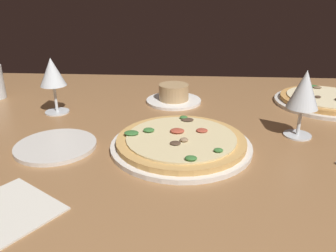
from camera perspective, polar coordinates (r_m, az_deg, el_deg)
The scene contains 7 objects.
dining_table at distance 83.23cm, azimuth -1.96°, elevation -1.87°, with size 150.00×110.00×4.00cm, color #996B42.
pizza_main at distance 72.84cm, azimuth 2.22°, elevation -2.78°, with size 30.64×30.64×3.40cm.
pizza_side at distance 110.74cm, azimuth 25.29°, elevation 3.96°, with size 29.51×29.51×3.35cm.
ramekin_on_saucer at distance 101.95cm, azimuth 0.98°, elevation 5.25°, with size 16.66×16.66×5.50cm.
wine_glass_far at distance 95.80cm, azimuth -19.12°, elevation 8.35°, with size 7.03×7.03×15.33cm.
wine_glass_near at distance 81.09cm, azimuth 22.18°, elevation 5.39°, with size 7.05×7.05×15.74cm.
side_plate at distance 76.89cm, azimuth -18.57°, elevation -3.24°, with size 17.46×17.46×0.90cm, color silver.
Camera 1 is at (7.93, -75.45, 36.22)cm, focal length 35.78 mm.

